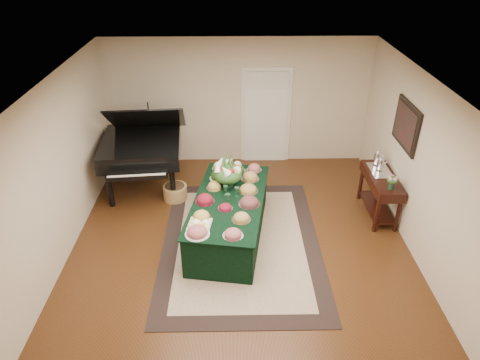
{
  "coord_description": "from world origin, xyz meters",
  "views": [
    {
      "loc": [
        -0.1,
        -5.57,
        4.53
      ],
      "look_at": [
        0.0,
        0.3,
        1.05
      ],
      "focal_mm": 32.0,
      "sensor_mm": 36.0,
      "label": 1
    }
  ],
  "objects_px": {
    "floral_centerpiece": "(228,171)",
    "grand_piano": "(142,147)",
    "mahogany_sideboard": "(381,185)",
    "buffet_table": "(229,217)"
  },
  "relations": [
    {
      "from": "buffet_table",
      "to": "floral_centerpiece",
      "type": "distance_m",
      "value": 0.78
    },
    {
      "from": "floral_centerpiece",
      "to": "grand_piano",
      "type": "distance_m",
      "value": 2.04
    },
    {
      "from": "floral_centerpiece",
      "to": "mahogany_sideboard",
      "type": "bearing_deg",
      "value": 3.84
    },
    {
      "from": "floral_centerpiece",
      "to": "buffet_table",
      "type": "bearing_deg",
      "value": -87.85
    },
    {
      "from": "floral_centerpiece",
      "to": "mahogany_sideboard",
      "type": "xyz_separation_m",
      "value": [
        2.69,
        0.18,
        -0.42
      ]
    },
    {
      "from": "buffet_table",
      "to": "floral_centerpiece",
      "type": "bearing_deg",
      "value": 92.15
    },
    {
      "from": "grand_piano",
      "to": "mahogany_sideboard",
      "type": "distance_m",
      "value": 4.48
    },
    {
      "from": "floral_centerpiece",
      "to": "grand_piano",
      "type": "xyz_separation_m",
      "value": [
        -1.66,
        1.18,
        -0.12
      ]
    },
    {
      "from": "buffet_table",
      "to": "grand_piano",
      "type": "xyz_separation_m",
      "value": [
        -1.68,
        1.6,
        0.54
      ]
    },
    {
      "from": "buffet_table",
      "to": "grand_piano",
      "type": "distance_m",
      "value": 2.38
    }
  ]
}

